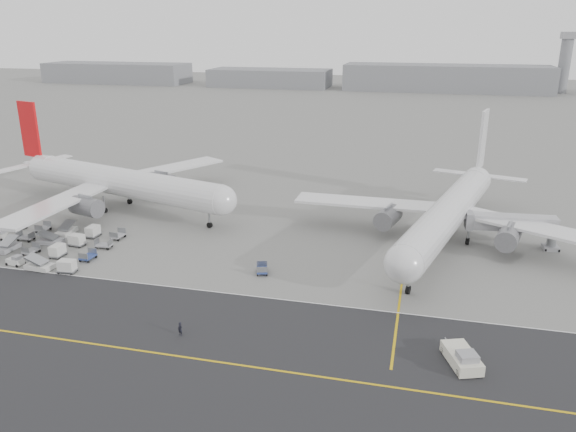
% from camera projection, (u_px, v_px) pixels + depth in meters
% --- Properties ---
extents(ground, '(700.00, 700.00, 0.00)m').
position_uv_depth(ground, '(185.00, 281.00, 79.83)').
color(ground, gray).
rests_on(ground, ground).
extents(taxiway, '(220.00, 59.00, 0.03)m').
position_uv_depth(taxiway, '(161.00, 354.00, 62.17)').
color(taxiway, '#2A2A2C').
rests_on(taxiway, ground).
extents(horizon_buildings, '(520.00, 28.00, 28.00)m').
position_uv_depth(horizon_buildings, '(426.00, 91.00, 311.93)').
color(horizon_buildings, gray).
rests_on(horizon_buildings, ground).
extents(control_tower, '(7.00, 7.00, 31.25)m').
position_uv_depth(control_tower, '(565.00, 62.00, 295.40)').
color(control_tower, gray).
rests_on(control_tower, ground).
extents(airliner_a, '(55.15, 53.99, 19.51)m').
position_uv_depth(airliner_a, '(116.00, 181.00, 109.59)').
color(airliner_a, silver).
rests_on(airliner_a, ground).
extents(airliner_b, '(52.86, 54.05, 19.04)m').
position_uv_depth(airliner_b, '(450.00, 211.00, 92.56)').
color(airliner_b, silver).
rests_on(airliner_b, ground).
extents(pushback_tug, '(4.47, 7.41, 2.11)m').
position_uv_depth(pushback_tug, '(462.00, 358.00, 59.89)').
color(pushback_tug, silver).
rests_on(pushback_tug, ground).
extents(jet_bridge, '(15.08, 3.89, 5.65)m').
position_uv_depth(jet_bridge, '(512.00, 224.00, 90.79)').
color(jet_bridge, gray).
rests_on(jet_bridge, ground).
extents(gse_cluster, '(27.82, 22.29, 2.02)m').
position_uv_depth(gse_cluster, '(42.00, 248.00, 91.50)').
color(gse_cluster, '#97979C').
rests_on(gse_cluster, ground).
extents(stray_dolly, '(2.22, 2.87, 1.55)m').
position_uv_depth(stray_dolly, '(262.00, 273.00, 82.32)').
color(stray_dolly, silver).
rests_on(stray_dolly, ground).
extents(ground_crew_a, '(0.74, 0.63, 1.72)m').
position_uv_depth(ground_crew_a, '(180.00, 329.00, 65.57)').
color(ground_crew_a, black).
rests_on(ground_crew_a, ground).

